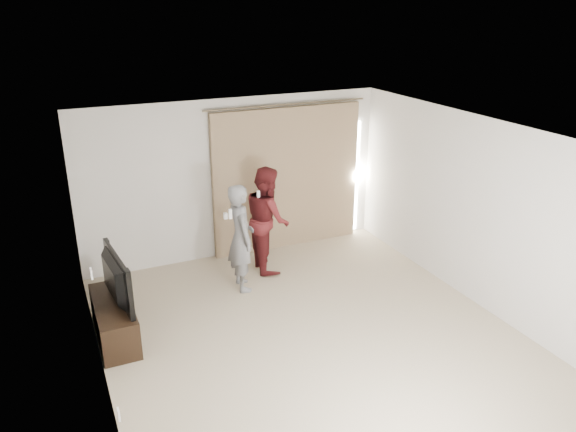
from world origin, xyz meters
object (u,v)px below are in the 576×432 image
Objects in this scene: tv_console at (114,320)px; tv at (109,280)px; person_woman at (267,219)px; person_man at (241,238)px.

tv_console is 1.14× the size of tv.
person_man is at bearing -142.54° from person_woman.
tv reaches higher than tv_console.
person_woman reaches higher than person_man.
tv is at bearing -162.98° from person_man.
tv_console is 0.80× the size of person_man.
person_woman is (2.52, 1.05, 0.59)m from tv_console.
tv is 0.67× the size of person_woman.
person_man is (1.92, 0.59, 0.56)m from tv_console.
person_woman is (0.60, 0.46, 0.03)m from person_man.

